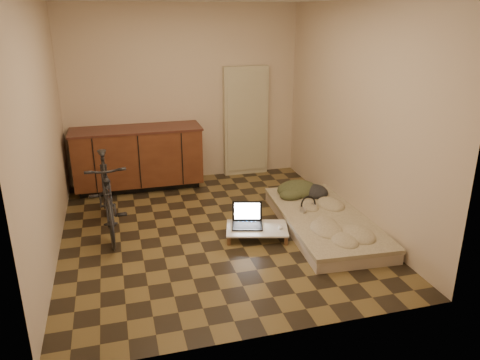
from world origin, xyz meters
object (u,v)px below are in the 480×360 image
object	(u,v)px
bicycle	(106,191)
lap_desk	(257,229)
laptop	(247,221)
futon	(325,221)

from	to	relation	value
bicycle	lap_desk	distance (m)	1.80
bicycle	laptop	size ratio (longest dim) A/B	3.74
lap_desk	laptop	world-z (taller)	laptop
futon	lap_desk	distance (m)	0.86
lap_desk	laptop	size ratio (longest dim) A/B	1.89
bicycle	laptop	bearing A→B (deg)	-21.52
futon	lap_desk	size ratio (longest dim) A/B	2.61
lap_desk	futon	bearing A→B (deg)	16.00
laptop	futon	bearing A→B (deg)	9.22
futon	lap_desk	world-z (taller)	futon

